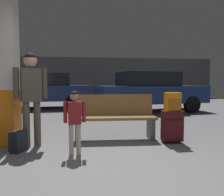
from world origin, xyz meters
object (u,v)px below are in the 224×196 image
object	(u,v)px
backpack_bright	(173,102)
adult	(31,89)
structural_pillar	(0,71)
backpack_dark_floor	(18,142)
parked_car_far	(42,90)
child	(75,116)
bench	(114,117)
parked_car_near	(150,91)
suitcase	(172,126)

from	to	relation	value
backpack_bright	adult	distance (m)	2.55
structural_pillar	backpack_dark_floor	xyz separation A→B (m)	(0.42, -0.56, -1.18)
adult	parked_car_far	world-z (taller)	adult
structural_pillar	child	distance (m)	1.76
structural_pillar	backpack_dark_floor	world-z (taller)	structural_pillar
backpack_bright	child	bearing A→B (deg)	-165.22
parked_car_far	bench	bearing A→B (deg)	-68.10
parked_car_near	child	bearing A→B (deg)	-118.89
bench	parked_car_near	world-z (taller)	parked_car_near
child	parked_car_far	bearing A→B (deg)	103.05
bench	suitcase	xyz separation A→B (m)	(1.02, -0.45, -0.12)
adult	structural_pillar	bearing A→B (deg)	153.68
structural_pillar	child	size ratio (longest dim) A/B	2.70
parked_car_far	suitcase	bearing A→B (deg)	-61.69
suitcase	parked_car_far	xyz separation A→B (m)	(-3.33, 6.18, 0.48)
bench	structural_pillar	bearing A→B (deg)	-178.59
child	backpack_dark_floor	bearing A→B (deg)	161.86
structural_pillar	parked_car_near	bearing A→B (deg)	45.18
bench	suitcase	bearing A→B (deg)	-23.59
backpack_bright	parked_car_near	xyz separation A→B (m)	(0.97, 4.52, 0.03)
suitcase	bench	bearing A→B (deg)	156.41
adult	parked_car_near	world-z (taller)	adult
bench	child	bearing A→B (deg)	-129.72
bench	adult	size ratio (longest dim) A/B	0.99
parked_car_far	adult	bearing A→B (deg)	-82.64
backpack_dark_floor	suitcase	bearing A→B (deg)	3.54
child	adult	xyz separation A→B (m)	(-0.76, 0.57, 0.39)
parked_car_near	bench	bearing A→B (deg)	-116.05
backpack_dark_floor	parked_car_near	world-z (taller)	parked_car_near
parked_car_near	parked_car_far	size ratio (longest dim) A/B	1.02
suitcase	adult	distance (m)	2.64
parked_car_near	parked_car_far	world-z (taller)	same
structural_pillar	backpack_bright	size ratio (longest dim) A/B	7.98
suitcase	backpack_bright	bearing A→B (deg)	-42.32
structural_pillar	bench	size ratio (longest dim) A/B	1.67
parked_car_near	parked_car_far	bearing A→B (deg)	158.96
suitcase	backpack_bright	world-z (taller)	backpack_bright
adult	backpack_dark_floor	world-z (taller)	adult
bench	backpack_bright	xyz separation A→B (m)	(1.02, -0.45, 0.33)
structural_pillar	backpack_dark_floor	distance (m)	1.37
backpack_bright	backpack_dark_floor	world-z (taller)	backpack_bright
structural_pillar	adult	size ratio (longest dim) A/B	1.65
backpack_dark_floor	parked_car_far	distance (m)	6.40
backpack_bright	bench	bearing A→B (deg)	156.40
structural_pillar	parked_car_near	distance (m)	5.85
bench	suitcase	size ratio (longest dim) A/B	2.69
suitcase	parked_car_far	bearing A→B (deg)	118.31
parked_car_near	backpack_dark_floor	bearing A→B (deg)	-128.13
child	parked_car_far	size ratio (longest dim) A/B	0.24
bench	child	xyz separation A→B (m)	(-0.76, -0.92, 0.18)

